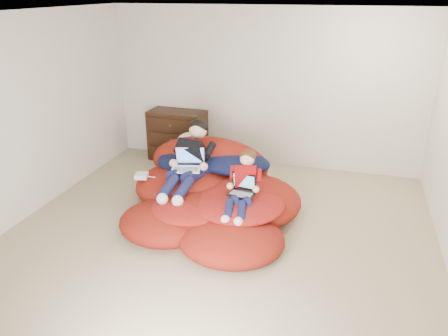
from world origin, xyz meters
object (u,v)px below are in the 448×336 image
(laptop_white, at_px, (188,163))
(dresser, at_px, (178,135))
(younger_boy, at_px, (243,183))
(beanbag_pile, at_px, (211,193))
(older_boy, at_px, (190,157))
(laptop_black, at_px, (243,188))

(laptop_white, bearing_deg, dresser, 116.43)
(younger_boy, bearing_deg, beanbag_pile, 149.47)
(younger_boy, relative_size, laptop_white, 1.98)
(beanbag_pile, relative_size, older_boy, 1.91)
(beanbag_pile, distance_m, older_boy, 0.55)
(dresser, relative_size, younger_boy, 1.12)
(older_boy, relative_size, laptop_black, 3.81)
(beanbag_pile, bearing_deg, dresser, 124.17)
(beanbag_pile, height_order, laptop_black, beanbag_pile)
(older_boy, distance_m, laptop_black, 0.94)
(laptop_black, bearing_deg, younger_boy, 90.00)
(laptop_black, bearing_deg, beanbag_pile, 146.83)
(beanbag_pile, height_order, older_boy, older_boy)
(laptop_black, bearing_deg, older_boy, 151.36)
(older_boy, bearing_deg, laptop_white, -90.00)
(dresser, height_order, laptop_black, dresser)
(dresser, bearing_deg, laptop_white, -63.57)
(laptop_white, relative_size, laptop_black, 1.32)
(older_boy, relative_size, younger_boy, 1.46)
(beanbag_pile, xyz_separation_m, laptop_black, (0.51, -0.33, 0.29))
(dresser, height_order, beanbag_pile, dresser)
(dresser, height_order, older_boy, older_boy)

